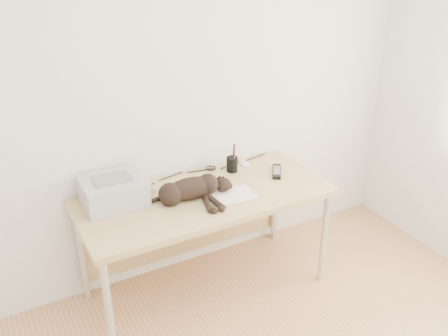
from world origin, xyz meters
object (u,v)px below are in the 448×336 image
cat (188,190)px  mug (144,189)px  desk (199,207)px  printer (113,191)px  mouse (244,162)px  pen_cup (232,164)px

cat → mug: (-0.22, 0.19, -0.02)m
desk → mug: size_ratio=16.75×
cat → mug: cat is taller
printer → cat: (0.41, -0.17, -0.02)m
mouse → desk: bearing=-155.1°
printer → pen_cup: (0.84, 0.04, -0.03)m
pen_cup → desk: bearing=-158.7°
pen_cup → mug: bearing=-177.4°
desk → mug: 0.39m
desk → printer: bearing=171.3°
printer → mouse: 0.98m
mug → mouse: mug is taller
printer → pen_cup: bearing=2.7°
mug → pen_cup: bearing=2.6°
desk → pen_cup: pen_cup is taller
printer → cat: 0.45m
desk → mouse: mouse is taller
desk → cat: cat is taller
cat → mouse: cat is taller
desk → printer: size_ratio=4.34×
pen_cup → mouse: bearing=23.0°
desk → pen_cup: bearing=21.3°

